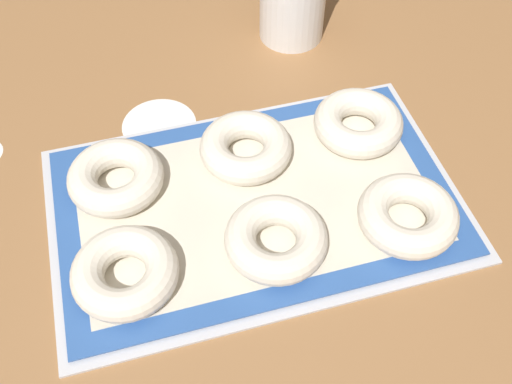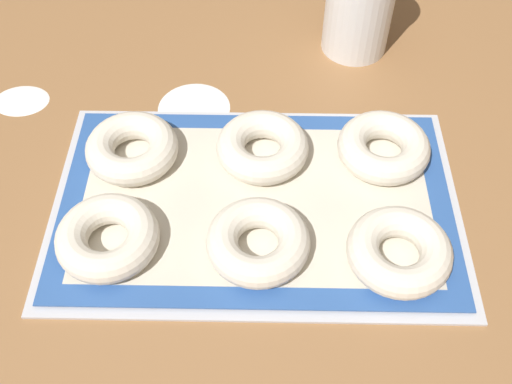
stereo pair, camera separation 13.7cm
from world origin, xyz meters
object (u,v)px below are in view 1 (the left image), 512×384
(bagel_front_left, at_px, (125,272))
(bagel_back_right, at_px, (358,123))
(bagel_front_right, at_px, (408,215))
(baking_tray, at_px, (256,205))
(bagel_front_center, at_px, (276,239))
(bagel_back_center, at_px, (246,147))
(bagel_back_left, at_px, (116,177))

(bagel_front_left, relative_size, bagel_back_right, 1.00)
(bagel_front_right, bearing_deg, bagel_front_left, 177.73)
(baking_tray, height_order, bagel_front_center, bagel_front_center)
(baking_tray, bearing_deg, bagel_front_center, -87.07)
(bagel_front_left, bearing_deg, bagel_front_center, -0.94)
(bagel_back_center, relative_size, bagel_back_right, 1.00)
(bagel_back_left, distance_m, bagel_back_right, 0.34)
(bagel_back_center, bearing_deg, bagel_front_center, -91.35)
(bagel_back_center, bearing_deg, bagel_back_left, -178.31)
(bagel_front_center, bearing_deg, bagel_back_right, 42.83)
(baking_tray, xyz_separation_m, bagel_front_center, (0.00, -0.08, 0.03))
(bagel_front_right, height_order, bagel_back_left, same)
(baking_tray, xyz_separation_m, bagel_front_right, (0.17, -0.09, 0.03))
(baking_tray, distance_m, bagel_front_center, 0.08)
(bagel_front_center, bearing_deg, bagel_front_right, -3.71)
(bagel_front_center, bearing_deg, bagel_back_left, 139.43)
(bagel_front_right, relative_size, bagel_back_center, 1.00)
(bagel_back_right, bearing_deg, baking_tray, -154.97)
(bagel_back_right, bearing_deg, bagel_front_right, -90.19)
(bagel_front_center, distance_m, bagel_front_right, 0.17)
(bagel_back_left, relative_size, bagel_back_right, 1.00)
(baking_tray, height_order, bagel_back_left, bagel_back_left)
(baking_tray, distance_m, bagel_front_left, 0.19)
(bagel_front_center, xyz_separation_m, bagel_back_left, (-0.17, 0.15, 0.00))
(bagel_front_left, distance_m, bagel_front_right, 0.35)
(baking_tray, xyz_separation_m, bagel_back_left, (-0.17, 0.07, 0.03))
(bagel_front_center, relative_size, bagel_front_right, 1.00)
(baking_tray, relative_size, bagel_front_right, 4.24)
(bagel_back_left, xyz_separation_m, bagel_back_center, (0.18, 0.01, 0.00))
(bagel_front_left, bearing_deg, bagel_front_right, -2.27)
(baking_tray, distance_m, bagel_back_left, 0.19)
(bagel_front_left, height_order, bagel_front_center, same)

